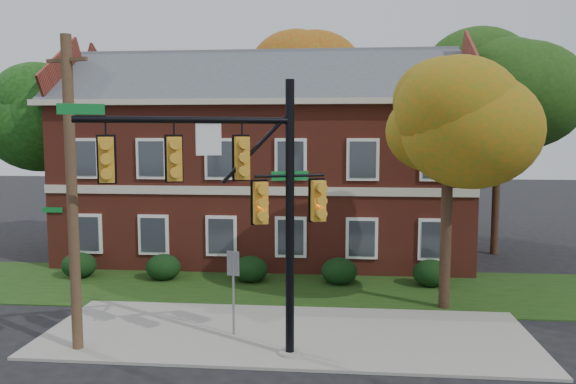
# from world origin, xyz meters

# --- Properties ---
(ground) EXTENTS (120.00, 120.00, 0.00)m
(ground) POSITION_xyz_m (0.00, 0.00, 0.00)
(ground) COLOR black
(ground) RESTS_ON ground
(sidewalk) EXTENTS (14.00, 5.00, 0.08)m
(sidewalk) POSITION_xyz_m (0.00, 1.00, 0.04)
(sidewalk) COLOR gray
(sidewalk) RESTS_ON ground
(grass_strip) EXTENTS (30.00, 6.00, 0.04)m
(grass_strip) POSITION_xyz_m (0.00, 6.00, 0.02)
(grass_strip) COLOR #193811
(grass_strip) RESTS_ON ground
(apartment_building) EXTENTS (18.80, 8.80, 9.74)m
(apartment_building) POSITION_xyz_m (-2.00, 11.95, 4.99)
(apartment_building) COLOR maroon
(apartment_building) RESTS_ON ground
(hedge_far_left) EXTENTS (1.40, 1.26, 1.05)m
(hedge_far_left) POSITION_xyz_m (-9.00, 6.70, 0.53)
(hedge_far_left) COLOR black
(hedge_far_left) RESTS_ON ground
(hedge_left) EXTENTS (1.40, 1.26, 1.05)m
(hedge_left) POSITION_xyz_m (-5.50, 6.70, 0.53)
(hedge_left) COLOR black
(hedge_left) RESTS_ON ground
(hedge_center) EXTENTS (1.40, 1.26, 1.05)m
(hedge_center) POSITION_xyz_m (-2.00, 6.70, 0.53)
(hedge_center) COLOR black
(hedge_center) RESTS_ON ground
(hedge_right) EXTENTS (1.40, 1.26, 1.05)m
(hedge_right) POSITION_xyz_m (1.50, 6.70, 0.53)
(hedge_right) COLOR black
(hedge_right) RESTS_ON ground
(hedge_far_right) EXTENTS (1.40, 1.26, 1.05)m
(hedge_far_right) POSITION_xyz_m (5.00, 6.70, 0.53)
(hedge_far_right) COLOR black
(hedge_far_right) RESTS_ON ground
(tree_near_right) EXTENTS (4.50, 4.25, 8.58)m
(tree_near_right) POSITION_xyz_m (5.22, 3.87, 6.67)
(tree_near_right) COLOR black
(tree_near_right) RESTS_ON ground
(tree_left_rear) EXTENTS (5.40, 5.10, 8.88)m
(tree_left_rear) POSITION_xyz_m (-11.73, 10.84, 6.68)
(tree_left_rear) COLOR black
(tree_left_rear) RESTS_ON ground
(tree_right_rear) EXTENTS (6.30, 5.95, 10.62)m
(tree_right_rear) POSITION_xyz_m (9.31, 12.81, 8.12)
(tree_right_rear) COLOR black
(tree_right_rear) RESTS_ON ground
(tree_far_rear) EXTENTS (6.84, 6.46, 11.52)m
(tree_far_rear) POSITION_xyz_m (-0.66, 19.79, 8.84)
(tree_far_rear) COLOR black
(tree_far_rear) RESTS_ON ground
(traffic_signal) EXTENTS (6.02, 2.57, 7.17)m
(traffic_signal) POSITION_xyz_m (-0.96, -1.09, 4.45)
(traffic_signal) COLOR gray
(traffic_signal) RESTS_ON ground
(utility_pole) EXTENTS (1.27, 0.48, 8.35)m
(utility_pole) POSITION_xyz_m (-5.49, -0.69, 4.23)
(utility_pole) COLOR #4B3523
(utility_pole) RESTS_ON ground
(sign_post) EXTENTS (0.36, 0.13, 2.51)m
(sign_post) POSITION_xyz_m (-1.50, 0.70, 1.71)
(sign_post) COLOR slate
(sign_post) RESTS_ON ground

